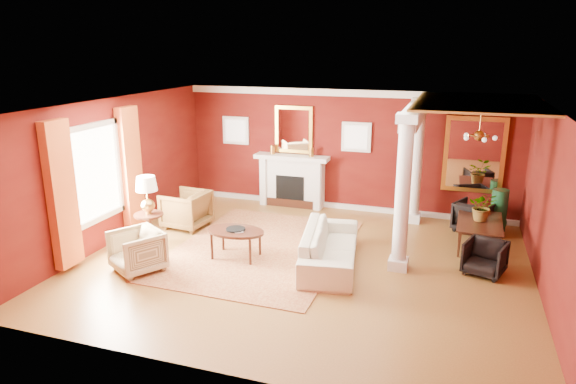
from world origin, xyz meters
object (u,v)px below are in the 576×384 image
(armchair_leopard, at_px, (186,208))
(armchair_stripe, at_px, (137,249))
(side_table, at_px, (147,200))
(coffee_table, at_px, (236,232))
(dining_table, at_px, (481,227))
(sofa, at_px, (330,241))

(armchair_leopard, distance_m, armchair_stripe, 2.33)
(armchair_stripe, relative_size, side_table, 0.57)
(armchair_leopard, bearing_deg, armchair_stripe, 13.08)
(armchair_leopard, relative_size, coffee_table, 0.82)
(armchair_leopard, distance_m, side_table, 1.31)
(armchair_leopard, distance_m, coffee_table, 2.12)
(side_table, bearing_deg, dining_table, 17.86)
(armchair_stripe, distance_m, coffee_table, 1.80)
(sofa, relative_size, armchair_leopard, 2.63)
(sofa, bearing_deg, coffee_table, 88.87)
(dining_table, bearing_deg, sofa, 125.79)
(armchair_stripe, relative_size, dining_table, 0.55)
(sofa, xyz_separation_m, side_table, (-3.65, -0.23, 0.50))
(armchair_stripe, height_order, side_table, side_table)
(armchair_stripe, bearing_deg, side_table, 143.82)
(coffee_table, bearing_deg, sofa, 8.17)
(armchair_leopard, relative_size, side_table, 0.63)
(armchair_stripe, height_order, dining_table, dining_table)
(sofa, relative_size, armchair_stripe, 2.88)
(dining_table, bearing_deg, side_table, 109.43)
(armchair_stripe, relative_size, coffee_table, 0.75)
(sofa, relative_size, coffee_table, 2.15)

